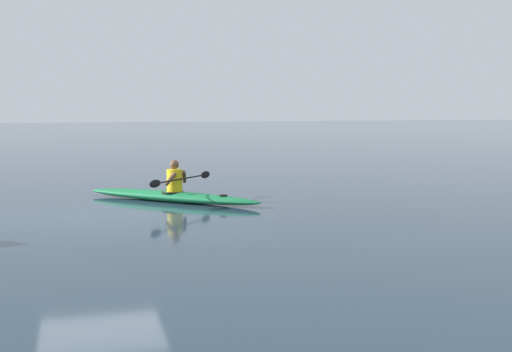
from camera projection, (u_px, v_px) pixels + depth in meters
ground_plane at (99, 215)px, 12.98m from camera, size 160.00×160.00×0.00m
kayak at (171, 196)px, 14.77m from camera, size 3.79×3.57×0.24m
kayaker at (175, 178)px, 14.67m from camera, size 1.69×1.82×0.72m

